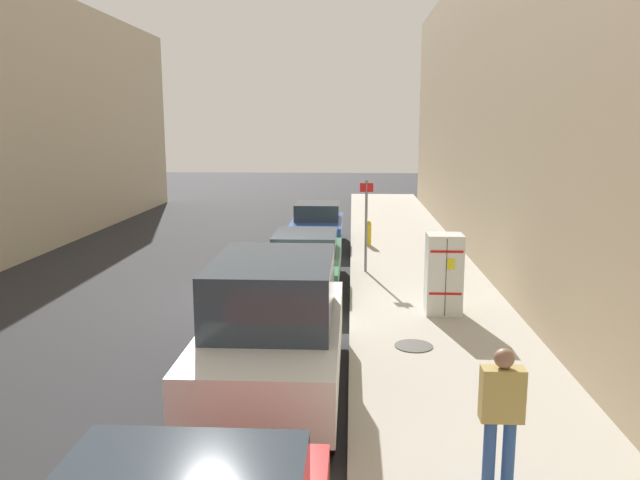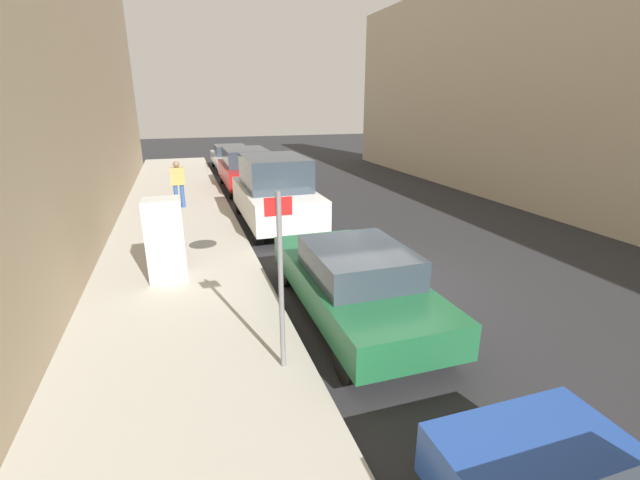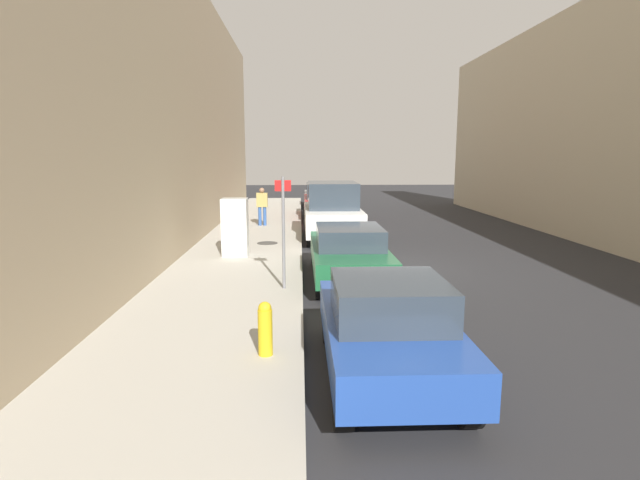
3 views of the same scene
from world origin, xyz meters
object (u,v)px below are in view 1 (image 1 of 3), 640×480
discarded_refrigerator (444,274)px  parked_sedan_green (305,260)px  street_sign_post (366,221)px  fire_hydrant (368,233)px  parked_van_white (274,327)px  pedestrian_walking_far (501,409)px  parked_hatchback_blue (317,224)px

discarded_refrigerator → parked_sedan_green: discarded_refrigerator is taller
street_sign_post → fire_hydrant: (-0.16, -3.83, -0.99)m
street_sign_post → parked_van_white: street_sign_post is taller
pedestrian_walking_far → parked_hatchback_blue: size_ratio=0.41×
pedestrian_walking_far → parked_hatchback_blue: 15.02m
street_sign_post → parked_sedan_green: street_sign_post is taller
street_sign_post → pedestrian_walking_far: street_sign_post is taller
pedestrian_walking_far → parked_hatchback_blue: (2.84, -14.75, -0.32)m
parked_van_white → parked_hatchback_blue: bearing=-90.0°
parked_sedan_green → fire_hydrant: bearing=-108.9°
discarded_refrigerator → fire_hydrant: size_ratio=2.08×
discarded_refrigerator → parked_hatchback_blue: size_ratio=0.44×
discarded_refrigerator → parked_hatchback_blue: bearing=-68.9°
fire_hydrant → street_sign_post: bearing=87.6°
fire_hydrant → parked_sedan_green: (1.74, 5.08, 0.16)m
parked_hatchback_blue → discarded_refrigerator: bearing=111.1°
parked_hatchback_blue → parked_sedan_green: 5.63m
street_sign_post → pedestrian_walking_far: bearing=96.9°
fire_hydrant → parked_hatchback_blue: size_ratio=0.21×
parked_hatchback_blue → parked_van_white: 12.04m
parked_hatchback_blue → fire_hydrant: bearing=162.3°
parked_van_white → pedestrian_walking_far: bearing=136.3°
discarded_refrigerator → parked_van_white: size_ratio=0.37×
discarded_refrigerator → pedestrian_walking_far: bearing=87.3°
street_sign_post → parked_van_white: (1.58, 7.65, -0.50)m
fire_hydrant → parked_van_white: bearing=81.4°
fire_hydrant → parked_van_white: (1.74, 11.48, 0.49)m
parked_hatchback_blue → parked_sedan_green: size_ratio=0.84×
discarded_refrigerator → parked_sedan_green: size_ratio=0.37×
parked_hatchback_blue → parked_sedan_green: (-0.00, 5.63, -0.03)m
discarded_refrigerator → fire_hydrant: discarded_refrigerator is taller
discarded_refrigerator → parked_hatchback_blue: (3.15, -8.19, -0.25)m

